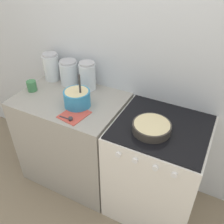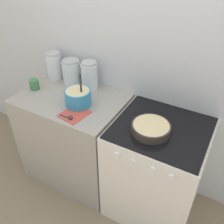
{
  "view_description": "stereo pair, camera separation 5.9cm",
  "coord_description": "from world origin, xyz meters",
  "px_view_note": "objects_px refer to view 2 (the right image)",
  "views": [
    {
      "loc": [
        0.68,
        -1.09,
        2.04
      ],
      "look_at": [
        -0.01,
        0.25,
        0.96
      ],
      "focal_mm": 40.0,
      "sensor_mm": 36.0,
      "label": 1
    },
    {
      "loc": [
        0.73,
        -1.06,
        2.04
      ],
      "look_at": [
        -0.01,
        0.25,
        0.96
      ],
      "focal_mm": 40.0,
      "sensor_mm": 36.0,
      "label": 2
    }
  ],
  "objects_px": {
    "storage_jar_middle": "(72,73)",
    "storage_jar_right": "(90,77)",
    "baking_pan": "(151,128)",
    "storage_jar_left": "(55,67)",
    "tin_can": "(34,84)",
    "stove": "(155,170)",
    "mixing_bowl": "(78,97)"
  },
  "relations": [
    {
      "from": "mixing_bowl",
      "to": "storage_jar_middle",
      "type": "distance_m",
      "value": 0.38
    },
    {
      "from": "mixing_bowl",
      "to": "storage_jar_left",
      "type": "bearing_deg",
      "value": 149.1
    },
    {
      "from": "stove",
      "to": "storage_jar_middle",
      "type": "distance_m",
      "value": 1.12
    },
    {
      "from": "stove",
      "to": "baking_pan",
      "type": "distance_m",
      "value": 0.5
    },
    {
      "from": "storage_jar_right",
      "to": "tin_can",
      "type": "bearing_deg",
      "value": -148.43
    },
    {
      "from": "storage_jar_middle",
      "to": "tin_can",
      "type": "distance_m",
      "value": 0.34
    },
    {
      "from": "mixing_bowl",
      "to": "tin_can",
      "type": "distance_m",
      "value": 0.49
    },
    {
      "from": "stove",
      "to": "storage_jar_right",
      "type": "bearing_deg",
      "value": 163.91
    },
    {
      "from": "baking_pan",
      "to": "storage_jar_right",
      "type": "bearing_deg",
      "value": 156.55
    },
    {
      "from": "storage_jar_middle",
      "to": "storage_jar_right",
      "type": "relative_size",
      "value": 0.9
    },
    {
      "from": "stove",
      "to": "tin_can",
      "type": "bearing_deg",
      "value": -178.13
    },
    {
      "from": "baking_pan",
      "to": "storage_jar_right",
      "type": "distance_m",
      "value": 0.77
    },
    {
      "from": "storage_jar_right",
      "to": "tin_can",
      "type": "xyz_separation_m",
      "value": [
        -0.42,
        -0.26,
        -0.06
      ]
    },
    {
      "from": "baking_pan",
      "to": "storage_jar_left",
      "type": "bearing_deg",
      "value": 164.4
    },
    {
      "from": "storage_jar_left",
      "to": "tin_can",
      "type": "relative_size",
      "value": 2.79
    },
    {
      "from": "stove",
      "to": "mixing_bowl",
      "type": "distance_m",
      "value": 0.87
    },
    {
      "from": "baking_pan",
      "to": "tin_can",
      "type": "distance_m",
      "value": 1.12
    },
    {
      "from": "storage_jar_left",
      "to": "storage_jar_middle",
      "type": "bearing_deg",
      "value": 0.0
    },
    {
      "from": "stove",
      "to": "tin_can",
      "type": "relative_size",
      "value": 9.97
    },
    {
      "from": "storage_jar_left",
      "to": "stove",
      "type": "bearing_deg",
      "value": -10.78
    },
    {
      "from": "storage_jar_middle",
      "to": "storage_jar_right",
      "type": "bearing_deg",
      "value": 0.0
    },
    {
      "from": "stove",
      "to": "storage_jar_middle",
      "type": "bearing_deg",
      "value": 167.08
    },
    {
      "from": "baking_pan",
      "to": "storage_jar_left",
      "type": "distance_m",
      "value": 1.14
    },
    {
      "from": "baking_pan",
      "to": "tin_can",
      "type": "relative_size",
      "value": 2.99
    },
    {
      "from": "mixing_bowl",
      "to": "baking_pan",
      "type": "distance_m",
      "value": 0.64
    },
    {
      "from": "storage_jar_right",
      "to": "stove",
      "type": "bearing_deg",
      "value": -16.09
    },
    {
      "from": "tin_can",
      "to": "stove",
      "type": "bearing_deg",
      "value": 1.87
    },
    {
      "from": "storage_jar_left",
      "to": "storage_jar_middle",
      "type": "distance_m",
      "value": 0.2
    },
    {
      "from": "stove",
      "to": "tin_can",
      "type": "xyz_separation_m",
      "value": [
        -1.17,
        -0.04,
        0.5
      ]
    },
    {
      "from": "mixing_bowl",
      "to": "storage_jar_right",
      "type": "relative_size",
      "value": 1.15
    },
    {
      "from": "mixing_bowl",
      "to": "tin_can",
      "type": "xyz_separation_m",
      "value": [
        -0.49,
        0.02,
        -0.03
      ]
    },
    {
      "from": "stove",
      "to": "storage_jar_left",
      "type": "bearing_deg",
      "value": 169.22
    }
  ]
}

